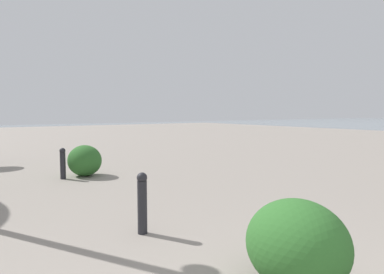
{
  "coord_description": "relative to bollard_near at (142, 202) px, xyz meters",
  "views": [
    {
      "loc": [
        -0.4,
        1.48,
        1.53
      ],
      "look_at": [
        9.44,
        -5.38,
        0.62
      ],
      "focal_mm": 32.13,
      "sensor_mm": 36.0,
      "label": 1
    }
  ],
  "objects": [
    {
      "name": "shrub_round",
      "position": [
        4.23,
        -0.62,
        -0.04
      ],
      "size": [
        0.86,
        0.77,
        0.73
      ],
      "color": "#2D6628",
      "rests_on": "ground"
    },
    {
      "name": "bollard_near",
      "position": [
        0.0,
        0.0,
        0.0
      ],
      "size": [
        0.13,
        0.13,
        0.77
      ],
      "color": "#232328",
      "rests_on": "ground"
    },
    {
      "name": "shrub_low",
      "position": [
        -1.96,
        -0.48,
        -0.01
      ],
      "size": [
        0.91,
        0.82,
        0.78
      ],
      "color": "#2D6628",
      "rests_on": "ground"
    },
    {
      "name": "bollard_mid",
      "position": [
        4.14,
        -0.1,
        -0.03
      ],
      "size": [
        0.13,
        0.13,
        0.7
      ],
      "color": "#232328",
      "rests_on": "ground"
    }
  ]
}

